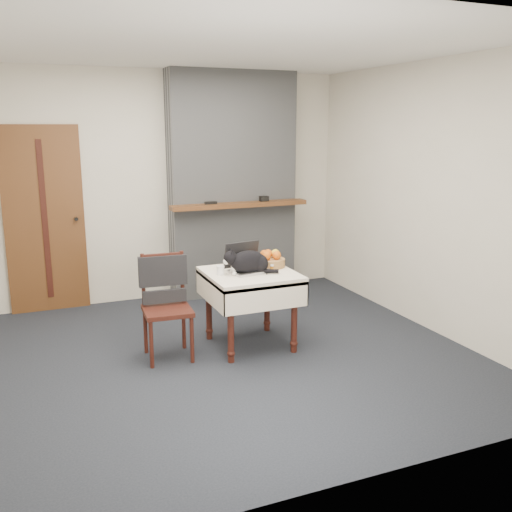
{
  "coord_description": "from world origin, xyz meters",
  "views": [
    {
      "loc": [
        -1.43,
        -4.45,
        1.99
      ],
      "look_at": [
        0.47,
        0.1,
        0.86
      ],
      "focal_mm": 40.0,
      "sensor_mm": 36.0,
      "label": 1
    }
  ],
  "objects_px": {
    "laptop": "(246,264)",
    "chair": "(165,291)",
    "door": "(45,220)",
    "cat": "(249,262)",
    "pill_bottle": "(272,268)",
    "side_table": "(250,284)",
    "cream_jar": "(220,270)",
    "fruit_basket": "(270,260)"
  },
  "relations": [
    {
      "from": "door",
      "to": "side_table",
      "type": "relative_size",
      "value": 2.56
    },
    {
      "from": "cream_jar",
      "to": "fruit_basket",
      "type": "height_order",
      "value": "fruit_basket"
    },
    {
      "from": "laptop",
      "to": "cream_jar",
      "type": "xyz_separation_m",
      "value": [
        -0.26,
        -0.03,
        -0.02
      ]
    },
    {
      "from": "door",
      "to": "cat",
      "type": "xyz_separation_m",
      "value": [
        1.61,
        -1.86,
        -0.2
      ]
    },
    {
      "from": "cream_jar",
      "to": "laptop",
      "type": "bearing_deg",
      "value": 7.6
    },
    {
      "from": "chair",
      "to": "door",
      "type": "bearing_deg",
      "value": 120.68
    },
    {
      "from": "fruit_basket",
      "to": "door",
      "type": "bearing_deg",
      "value": 137.81
    },
    {
      "from": "side_table",
      "to": "cat",
      "type": "height_order",
      "value": "cat"
    },
    {
      "from": "door",
      "to": "cream_jar",
      "type": "xyz_separation_m",
      "value": [
        1.36,
        -1.81,
        -0.26
      ]
    },
    {
      "from": "cat",
      "to": "chair",
      "type": "relative_size",
      "value": 0.53
    },
    {
      "from": "cat",
      "to": "pill_bottle",
      "type": "xyz_separation_m",
      "value": [
        0.21,
        -0.03,
        -0.07
      ]
    },
    {
      "from": "door",
      "to": "cream_jar",
      "type": "distance_m",
      "value": 2.28
    },
    {
      "from": "fruit_basket",
      "to": "chair",
      "type": "xyz_separation_m",
      "value": [
        -1.01,
        -0.02,
        -0.18
      ]
    },
    {
      "from": "cat",
      "to": "pill_bottle",
      "type": "relative_size",
      "value": 7.31
    },
    {
      "from": "door",
      "to": "cat",
      "type": "height_order",
      "value": "door"
    },
    {
      "from": "laptop",
      "to": "pill_bottle",
      "type": "height_order",
      "value": "laptop"
    },
    {
      "from": "pill_bottle",
      "to": "chair",
      "type": "xyz_separation_m",
      "value": [
        -0.95,
        0.17,
        -0.15
      ]
    },
    {
      "from": "side_table",
      "to": "laptop",
      "type": "bearing_deg",
      "value": 109.42
    },
    {
      "from": "laptop",
      "to": "cream_jar",
      "type": "distance_m",
      "value": 0.26
    },
    {
      "from": "laptop",
      "to": "chair",
      "type": "xyz_separation_m",
      "value": [
        -0.74,
        0.05,
        -0.18
      ]
    },
    {
      "from": "fruit_basket",
      "to": "pill_bottle",
      "type": "bearing_deg",
      "value": -109.77
    },
    {
      "from": "cat",
      "to": "fruit_basket",
      "type": "height_order",
      "value": "cat"
    },
    {
      "from": "side_table",
      "to": "pill_bottle",
      "type": "xyz_separation_m",
      "value": [
        0.18,
        -0.07,
        0.15
      ]
    },
    {
      "from": "laptop",
      "to": "fruit_basket",
      "type": "height_order",
      "value": "laptop"
    },
    {
      "from": "door",
      "to": "fruit_basket",
      "type": "distance_m",
      "value": 2.55
    },
    {
      "from": "cat",
      "to": "side_table",
      "type": "bearing_deg",
      "value": 61.11
    },
    {
      "from": "laptop",
      "to": "cream_jar",
      "type": "height_order",
      "value": "laptop"
    },
    {
      "from": "fruit_basket",
      "to": "chair",
      "type": "relative_size",
      "value": 0.3
    },
    {
      "from": "cream_jar",
      "to": "fruit_basket",
      "type": "relative_size",
      "value": 0.3
    },
    {
      "from": "door",
      "to": "chair",
      "type": "bearing_deg",
      "value": -63.2
    },
    {
      "from": "door",
      "to": "pill_bottle",
      "type": "xyz_separation_m",
      "value": [
        1.82,
        -1.89,
        -0.27
      ]
    },
    {
      "from": "cream_jar",
      "to": "chair",
      "type": "distance_m",
      "value": 0.52
    },
    {
      "from": "laptop",
      "to": "fruit_basket",
      "type": "xyz_separation_m",
      "value": [
        0.27,
        0.07,
        -0.0
      ]
    },
    {
      "from": "door",
      "to": "pill_bottle",
      "type": "height_order",
      "value": "door"
    },
    {
      "from": "chair",
      "to": "fruit_basket",
      "type": "bearing_deg",
      "value": 4.85
    },
    {
      "from": "cream_jar",
      "to": "side_table",
      "type": "bearing_deg",
      "value": -2.95
    },
    {
      "from": "side_table",
      "to": "fruit_basket",
      "type": "relative_size",
      "value": 2.88
    },
    {
      "from": "side_table",
      "to": "cream_jar",
      "type": "xyz_separation_m",
      "value": [
        -0.28,
        0.01,
        0.15
      ]
    },
    {
      "from": "cat",
      "to": "fruit_basket",
      "type": "relative_size",
      "value": 1.78
    },
    {
      "from": "side_table",
      "to": "laptop",
      "type": "height_order",
      "value": "laptop"
    },
    {
      "from": "laptop",
      "to": "chair",
      "type": "distance_m",
      "value": 0.77
    },
    {
      "from": "cat",
      "to": "cream_jar",
      "type": "distance_m",
      "value": 0.26
    }
  ]
}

